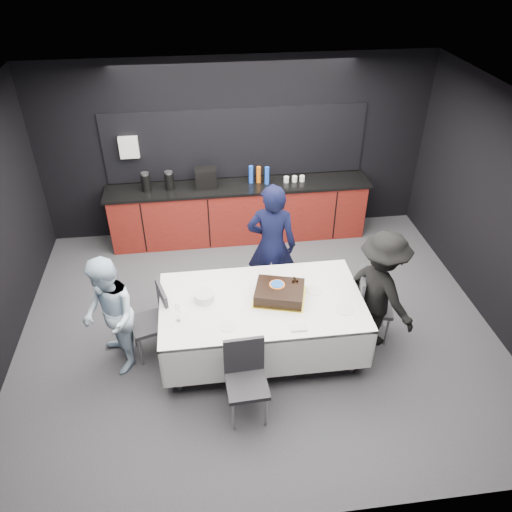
{
  "coord_description": "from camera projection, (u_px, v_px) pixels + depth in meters",
  "views": [
    {
      "loc": [
        -0.63,
        -4.73,
        4.46
      ],
      "look_at": [
        0.0,
        0.1,
        1.05
      ],
      "focal_mm": 35.0,
      "sensor_mm": 36.0,
      "label": 1
    }
  ],
  "objects": [
    {
      "name": "loose_plate_right_a",
      "position": [
        314.0,
        290.0,
        5.84
      ],
      "size": [
        0.19,
        0.19,
        0.01
      ],
      "primitive_type": "cylinder",
      "color": "white",
      "rests_on": "party_table"
    },
    {
      "name": "person_center",
      "position": [
        272.0,
        246.0,
        6.44
      ],
      "size": [
        0.71,
        0.54,
        1.76
      ],
      "primitive_type": "imported",
      "rotation": [
        0.0,
        0.0,
        2.94
      ],
      "color": "black",
      "rests_on": "ground"
    },
    {
      "name": "cake_assembly",
      "position": [
        279.0,
        293.0,
        5.7
      ],
      "size": [
        0.69,
        0.62,
        0.18
      ],
      "color": "yellow",
      "rests_on": "party_table"
    },
    {
      "name": "person_left",
      "position": [
        109.0,
        317.0,
        5.53
      ],
      "size": [
        0.78,
        0.87,
        1.48
      ],
      "primitive_type": "imported",
      "rotation": [
        0.0,
        0.0,
        -1.21
      ],
      "color": "silver",
      "rests_on": "ground"
    },
    {
      "name": "kitchenette",
      "position": [
        238.0,
        207.0,
        7.96
      ],
      "size": [
        4.1,
        0.64,
        2.05
      ],
      "color": "#61140F",
      "rests_on": "ground"
    },
    {
      "name": "chair_left",
      "position": [
        155.0,
        316.0,
        5.84
      ],
      "size": [
        0.52,
        0.52,
        0.92
      ],
      "color": "#2B2A2F",
      "rests_on": "ground"
    },
    {
      "name": "loose_plate_near",
      "position": [
        228.0,
        326.0,
        5.33
      ],
      "size": [
        0.18,
        0.18,
        0.01
      ],
      "primitive_type": "cylinder",
      "color": "white",
      "rests_on": "party_table"
    },
    {
      "name": "loose_plate_right_b",
      "position": [
        344.0,
        309.0,
        5.56
      ],
      "size": [
        0.21,
        0.21,
        0.01
      ],
      "primitive_type": "cylinder",
      "color": "white",
      "rests_on": "party_table"
    },
    {
      "name": "room_shell",
      "position": [
        257.0,
        200.0,
        5.4
      ],
      "size": [
        6.04,
        5.04,
        2.82
      ],
      "color": "white",
      "rests_on": "ground"
    },
    {
      "name": "chair_right",
      "position": [
        368.0,
        301.0,
        6.06
      ],
      "size": [
        0.51,
        0.51,
        0.92
      ],
      "color": "#2B2A2F",
      "rests_on": "ground"
    },
    {
      "name": "person_right",
      "position": [
        380.0,
        291.0,
        5.84
      ],
      "size": [
        0.97,
        1.16,
        1.55
      ],
      "primitive_type": "imported",
      "rotation": [
        0.0,
        0.0,
        2.04
      ],
      "color": "black",
      "rests_on": "ground"
    },
    {
      "name": "champagne_flute",
      "position": [
        177.0,
        310.0,
        5.32
      ],
      "size": [
        0.06,
        0.06,
        0.22
      ],
      "color": "white",
      "rests_on": "party_table"
    },
    {
      "name": "ground",
      "position": [
        257.0,
        327.0,
        6.47
      ],
      "size": [
        6.0,
        6.0,
        0.0
      ],
      "primitive_type": "plane",
      "color": "#3F4044",
      "rests_on": "ground"
    },
    {
      "name": "party_table",
      "position": [
        262.0,
        309.0,
        5.78
      ],
      "size": [
        2.32,
        1.32,
        0.78
      ],
      "color": "#99999E",
      "rests_on": "ground"
    },
    {
      "name": "fork_pile",
      "position": [
        298.0,
        328.0,
        5.3
      ],
      "size": [
        0.18,
        0.12,
        0.03
      ],
      "primitive_type": "cube",
      "rotation": [
        0.0,
        0.0,
        -0.04
      ],
      "color": "white",
      "rests_on": "party_table"
    },
    {
      "name": "plate_stack",
      "position": [
        204.0,
        297.0,
        5.67
      ],
      "size": [
        0.23,
        0.23,
        0.1
      ],
      "primitive_type": "cylinder",
      "color": "white",
      "rests_on": "party_table"
    },
    {
      "name": "loose_plate_far",
      "position": [
        265.0,
        273.0,
        6.12
      ],
      "size": [
        0.19,
        0.19,
        0.01
      ],
      "primitive_type": "cylinder",
      "color": "white",
      "rests_on": "party_table"
    },
    {
      "name": "chair_near",
      "position": [
        246.0,
        374.0,
        5.12
      ],
      "size": [
        0.44,
        0.44,
        0.92
      ],
      "color": "#2B2A2F",
      "rests_on": "ground"
    }
  ]
}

